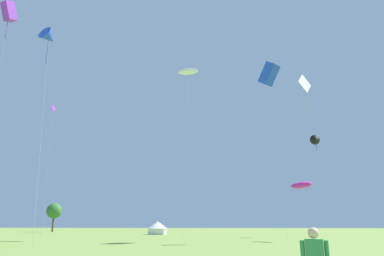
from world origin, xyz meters
name	(u,v)px	position (x,y,z in m)	size (l,w,h in m)	color
kite_purple_diamond	(53,114)	(-26.40, 54.80, 20.28)	(0.70, 1.54, 22.10)	purple
kite_white_diamond	(305,86)	(12.64, 37.42, 17.32)	(1.81, 2.72, 18.87)	white
kite_blue_box	(269,74)	(9.06, 40.87, 20.44)	(2.93, 2.81, 22.00)	blue
kite_white_parafoil	(188,72)	(-1.83, 44.98, 22.96)	(3.07, 3.11, 23.57)	white
kite_purple_box	(9,12)	(-24.58, 36.59, 28.79)	(1.93, 2.31, 30.20)	purple
kite_blue_delta	(49,37)	(-12.29, 24.86, 18.13)	(2.51, 2.97, 19.00)	blue
kite_black_delta	(316,140)	(17.65, 55.33, 14.94)	(2.24, 2.23, 15.84)	black
kite_magenta_parafoil	(301,185)	(11.83, 39.71, 6.17)	(2.82, 3.11, 6.72)	#E02DA3
festival_tent_center	(158,227)	(-9.66, 65.87, 1.30)	(3.62, 3.62, 2.35)	white
tree_distant_right	(54,211)	(-40.46, 88.07, 5.13)	(3.81, 3.81, 7.08)	brown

